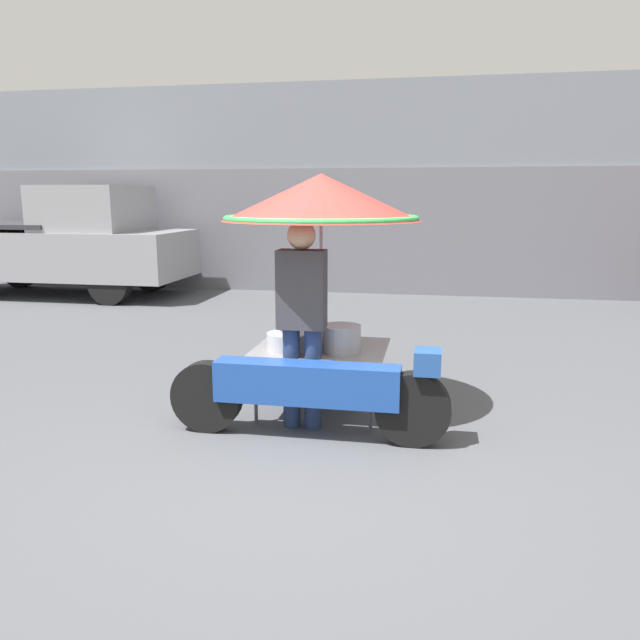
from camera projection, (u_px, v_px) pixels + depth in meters
name	position (u px, v px, depth m)	size (l,w,h in m)	color
ground_plane	(304.00, 462.00, 4.50)	(36.00, 36.00, 0.00)	#4C4F54
shopfront_building	(395.00, 190.00, 12.77)	(28.00, 2.06, 4.00)	gray
vendor_motorcycle_cart	(320.00, 237.00, 5.17)	(2.24, 1.67, 2.07)	black
vendor_person	(302.00, 314.00, 5.01)	(0.38, 0.23, 1.70)	navy
pickup_truck	(65.00, 244.00, 11.82)	(4.91, 1.94, 2.07)	black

